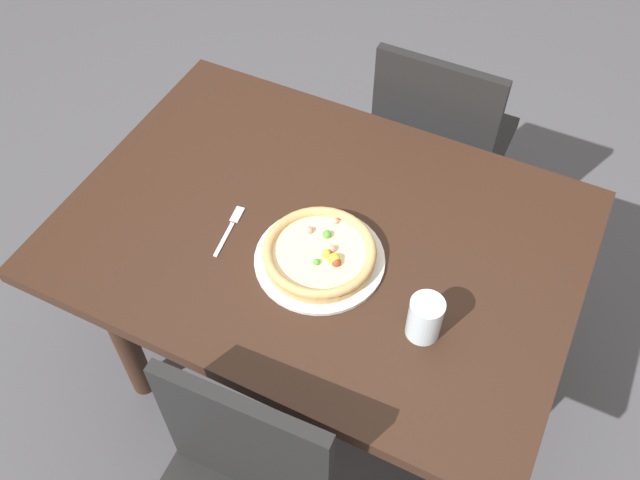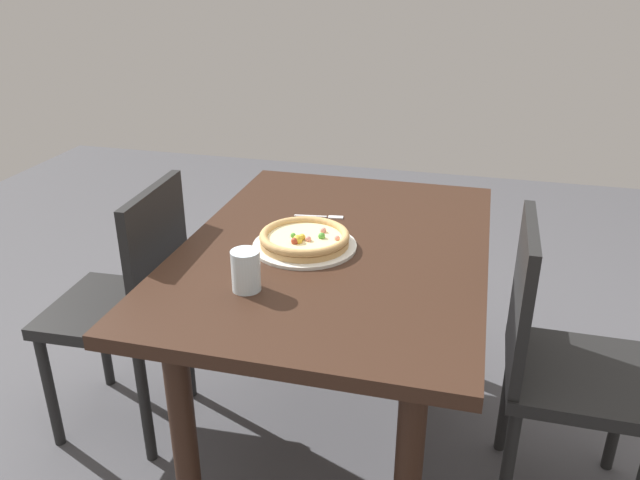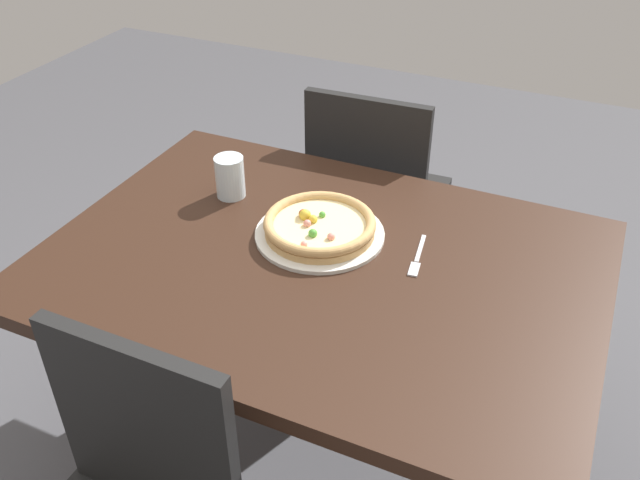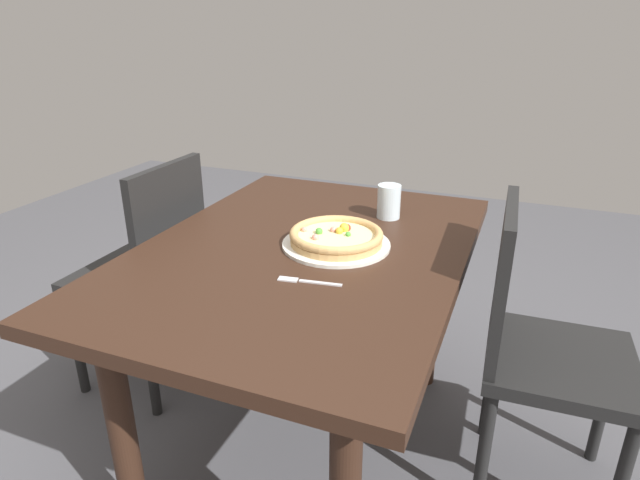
% 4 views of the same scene
% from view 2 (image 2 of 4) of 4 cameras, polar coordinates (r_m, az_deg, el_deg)
% --- Properties ---
extents(ground_plane, '(6.00, 6.00, 0.00)m').
position_cam_2_polar(ground_plane, '(2.32, 1.19, -16.91)').
color(ground_plane, '#4C4C51').
extents(dining_table, '(1.27, 0.91, 0.73)m').
position_cam_2_polar(dining_table, '(1.97, 1.35, -3.14)').
color(dining_table, '#331E14').
rests_on(dining_table, ground).
extents(chair_near, '(0.42, 0.42, 0.89)m').
position_cam_2_polar(chair_near, '(2.18, -16.75, -5.25)').
color(chair_near, black).
rests_on(chair_near, ground).
extents(chair_far, '(0.40, 0.40, 0.89)m').
position_cam_2_polar(chair_far, '(1.93, 20.58, -10.06)').
color(chair_far, black).
rests_on(chair_far, ground).
extents(plate, '(0.31, 0.31, 0.01)m').
position_cam_2_polar(plate, '(1.90, -1.39, -0.52)').
color(plate, silver).
rests_on(plate, dining_table).
extents(pizza, '(0.27, 0.27, 0.05)m').
position_cam_2_polar(pizza, '(1.89, -1.40, 0.17)').
color(pizza, tan).
rests_on(pizza, plate).
extents(fork, '(0.04, 0.17, 0.00)m').
position_cam_2_polar(fork, '(2.12, 0.28, 2.11)').
color(fork, silver).
rests_on(fork, dining_table).
extents(drinking_glass, '(0.08, 0.08, 0.11)m').
position_cam_2_polar(drinking_glass, '(1.66, -6.69, -2.75)').
color(drinking_glass, silver).
rests_on(drinking_glass, dining_table).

